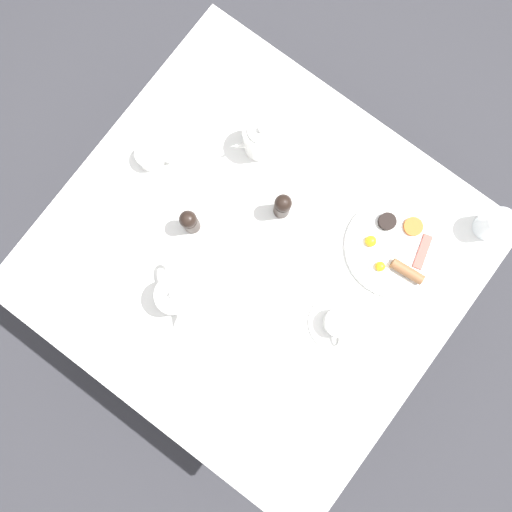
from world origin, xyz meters
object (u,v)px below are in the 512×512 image
breakfast_plate (395,248)px  teacup_with_saucer_left (151,157)px  pepper_grinder (282,206)px  salt_grinder (190,222)px  water_glass_tall (494,224)px  fork_by_plate (56,262)px  spoon_for_tea (247,255)px  teapot_near (261,138)px  teapot_far (176,295)px  fork_spare (262,350)px  teacup_with_saucer_right (338,323)px  knife_by_plate (293,421)px

breakfast_plate → teacup_with_saucer_left: bearing=-73.7°
pepper_grinder → salt_grinder: (0.19, -0.18, 0.00)m
water_glass_tall → fork_by_plate: (0.81, -0.91, -0.05)m
water_glass_tall → spoon_for_tea: 0.68m
teacup_with_saucer_left → fork_by_plate: teacup_with_saucer_left is taller
teacup_with_saucer_left → fork_by_plate: size_ratio=0.97×
salt_grinder → fork_by_plate: salt_grinder is taller
teapot_near → teacup_with_saucer_left: (0.22, -0.22, -0.03)m
teapot_far → salt_grinder: size_ratio=1.35×
teapot_near → pepper_grinder: bearing=84.3°
teapot_near → salt_grinder: bearing=28.8°
teacup_with_saucer_left → teapot_far: bearing=48.7°
water_glass_tall → fork_spare: bearing=-24.8°
water_glass_tall → pepper_grinder: pepper_grinder is taller
teacup_with_saucer_right → pepper_grinder: (-0.16, -0.31, 0.04)m
teapot_far → teacup_with_saucer_left: bearing=174.3°
teapot_far → teapot_near: bearing=134.7°
breakfast_plate → knife_by_plate: 0.55m
teapot_near → teacup_with_saucer_right: size_ratio=1.10×
salt_grinder → knife_by_plate: size_ratio=0.70×
water_glass_tall → pepper_grinder: 0.58m
teapot_far → pepper_grinder: 0.37m
water_glass_tall → knife_by_plate: water_glass_tall is taller
teacup_with_saucer_left → pepper_grinder: (-0.10, 0.38, 0.04)m
pepper_grinder → teacup_with_saucer_right: bearing=62.4°
pepper_grinder → teapot_far: bearing=-12.9°
fork_by_plate → spoon_for_tea: same height
teacup_with_saucer_right → teapot_near: bearing=-121.0°
knife_by_plate → fork_spare: same height
teacup_with_saucer_left → water_glass_tall: 0.97m
breakfast_plate → pepper_grinder: (0.10, -0.32, 0.05)m
knife_by_plate → teacup_with_saucer_right: bearing=-168.2°
pepper_grinder → knife_by_plate: size_ratio=0.70×
pepper_grinder → spoon_for_tea: 0.17m
teacup_with_saucer_right → pepper_grinder: 0.35m
salt_grinder → water_glass_tall: bearing=126.5°
water_glass_tall → knife_by_plate: size_ratio=0.59×
teacup_with_saucer_left → teacup_with_saucer_right: size_ratio=1.00×
salt_grinder → pepper_grinder: bearing=136.7°
water_glass_tall → knife_by_plate: bearing=-9.1°
teapot_far → pepper_grinder: size_ratio=1.35×
teapot_near → teapot_far: size_ratio=1.04×
teapot_far → teacup_with_saucer_left: (-0.26, -0.30, -0.03)m
teacup_with_saucer_right → water_glass_tall: 0.50m
salt_grinder → spoon_for_tea: bearing=98.4°
teacup_with_saucer_right → fork_spare: (0.18, -0.12, -0.02)m
teapot_far → fork_spare: teapot_far is taller
fork_by_plate → fork_spare: size_ratio=0.98×
teapot_near → teacup_with_saucer_left: teapot_near is taller
teacup_with_saucer_right → teacup_with_saucer_left: bearing=-95.1°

